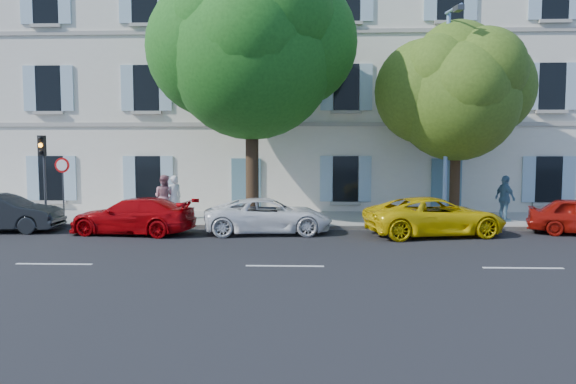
{
  "coord_description": "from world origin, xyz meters",
  "views": [
    {
      "loc": [
        0.64,
        -18.1,
        3.08
      ],
      "look_at": [
        -0.16,
        2.0,
        1.4
      ],
      "focal_mm": 35.0,
      "sensor_mm": 36.0,
      "label": 1
    }
  ],
  "objects_px": {
    "street_lamp": "(448,105)",
    "road_sign": "(63,176)",
    "pedestrian_a": "(174,197)",
    "pedestrian_c": "(505,198)",
    "car_yellow_supercar": "(435,216)",
    "tree_right": "(457,98)",
    "traffic_light": "(43,160)",
    "car_red_coupe": "(133,216)",
    "car_dark_sedan": "(2,213)",
    "car_white_coupe": "(268,216)",
    "pedestrian_b": "(164,197)",
    "tree_left": "(252,56)"
  },
  "relations": [
    {
      "from": "road_sign",
      "to": "pedestrian_b",
      "type": "bearing_deg",
      "value": 17.12
    },
    {
      "from": "traffic_light",
      "to": "pedestrian_c",
      "type": "xyz_separation_m",
      "value": [
        17.66,
        0.82,
        -1.5
      ]
    },
    {
      "from": "car_dark_sedan",
      "to": "traffic_light",
      "type": "distance_m",
      "value": 2.56
    },
    {
      "from": "tree_right",
      "to": "street_lamp",
      "type": "relative_size",
      "value": 0.95
    },
    {
      "from": "pedestrian_b",
      "to": "street_lamp",
      "type": "bearing_deg",
      "value": -164.89
    },
    {
      "from": "car_white_coupe",
      "to": "car_yellow_supercar",
      "type": "xyz_separation_m",
      "value": [
        5.71,
        -0.28,
        0.04
      ]
    },
    {
      "from": "street_lamp",
      "to": "road_sign",
      "type": "bearing_deg",
      "value": -179.74
    },
    {
      "from": "car_white_coupe",
      "to": "car_yellow_supercar",
      "type": "bearing_deg",
      "value": -98.52
    },
    {
      "from": "car_yellow_supercar",
      "to": "tree_right",
      "type": "bearing_deg",
      "value": -39.47
    },
    {
      "from": "pedestrian_b",
      "to": "road_sign",
      "type": "bearing_deg",
      "value": 37.71
    },
    {
      "from": "car_yellow_supercar",
      "to": "traffic_light",
      "type": "bearing_deg",
      "value": 70.35
    },
    {
      "from": "car_white_coupe",
      "to": "tree_left",
      "type": "relative_size",
      "value": 0.46
    },
    {
      "from": "pedestrian_a",
      "to": "tree_right",
      "type": "bearing_deg",
      "value": 142.83
    },
    {
      "from": "pedestrian_c",
      "to": "tree_right",
      "type": "bearing_deg",
      "value": 72.69
    },
    {
      "from": "car_red_coupe",
      "to": "road_sign",
      "type": "height_order",
      "value": "road_sign"
    },
    {
      "from": "road_sign",
      "to": "pedestrian_a",
      "type": "xyz_separation_m",
      "value": [
        3.96,
        1.11,
        -0.91
      ]
    },
    {
      "from": "car_dark_sedan",
      "to": "car_red_coupe",
      "type": "xyz_separation_m",
      "value": [
        4.83,
        -0.32,
        -0.04
      ]
    },
    {
      "from": "pedestrian_b",
      "to": "pedestrian_c",
      "type": "height_order",
      "value": "pedestrian_c"
    },
    {
      "from": "tree_right",
      "to": "pedestrian_b",
      "type": "distance_m",
      "value": 11.95
    },
    {
      "from": "car_red_coupe",
      "to": "car_yellow_supercar",
      "type": "xyz_separation_m",
      "value": [
        10.41,
        0.07,
        0.03
      ]
    },
    {
      "from": "car_yellow_supercar",
      "to": "pedestrian_a",
      "type": "distance_m",
      "value": 10.05
    },
    {
      "from": "car_yellow_supercar",
      "to": "road_sign",
      "type": "height_order",
      "value": "road_sign"
    },
    {
      "from": "car_dark_sedan",
      "to": "street_lamp",
      "type": "bearing_deg",
      "value": -87.83
    },
    {
      "from": "car_yellow_supercar",
      "to": "tree_right",
      "type": "height_order",
      "value": "tree_right"
    },
    {
      "from": "tree_left",
      "to": "road_sign",
      "type": "distance_m",
      "value": 8.45
    },
    {
      "from": "car_yellow_supercar",
      "to": "pedestrian_c",
      "type": "bearing_deg",
      "value": -63.53
    },
    {
      "from": "road_sign",
      "to": "street_lamp",
      "type": "xyz_separation_m",
      "value": [
        14.36,
        0.07,
        2.61
      ]
    },
    {
      "from": "tree_left",
      "to": "pedestrian_b",
      "type": "relative_size",
      "value": 5.5
    },
    {
      "from": "street_lamp",
      "to": "pedestrian_b",
      "type": "distance_m",
      "value": 11.39
    },
    {
      "from": "car_red_coupe",
      "to": "tree_right",
      "type": "xyz_separation_m",
      "value": [
        11.69,
        2.61,
        4.22
      ]
    },
    {
      "from": "car_white_coupe",
      "to": "tree_left",
      "type": "height_order",
      "value": "tree_left"
    },
    {
      "from": "car_white_coupe",
      "to": "pedestrian_b",
      "type": "xyz_separation_m",
      "value": [
        -4.33,
        2.47,
        0.42
      ]
    },
    {
      "from": "car_dark_sedan",
      "to": "car_red_coupe",
      "type": "relative_size",
      "value": 0.94
    },
    {
      "from": "car_dark_sedan",
      "to": "tree_left",
      "type": "distance_m",
      "value": 10.61
    },
    {
      "from": "pedestrian_a",
      "to": "pedestrian_c",
      "type": "relative_size",
      "value": 0.98
    },
    {
      "from": "traffic_light",
      "to": "pedestrian_a",
      "type": "distance_m",
      "value": 5.09
    },
    {
      "from": "traffic_light",
      "to": "car_dark_sedan",
      "type": "bearing_deg",
      "value": -117.5
    },
    {
      "from": "traffic_light",
      "to": "pedestrian_a",
      "type": "relative_size",
      "value": 1.9
    },
    {
      "from": "car_dark_sedan",
      "to": "pedestrian_b",
      "type": "bearing_deg",
      "value": -67.33
    },
    {
      "from": "tree_right",
      "to": "pedestrian_a",
      "type": "bearing_deg",
      "value": 178.79
    },
    {
      "from": "traffic_light",
      "to": "car_white_coupe",
      "type": "bearing_deg",
      "value": -9.94
    },
    {
      "from": "tree_left",
      "to": "road_sign",
      "type": "xyz_separation_m",
      "value": [
        -7.16,
        -0.28,
        -4.47
      ]
    },
    {
      "from": "street_lamp",
      "to": "car_white_coupe",
      "type": "bearing_deg",
      "value": -167.45
    },
    {
      "from": "car_red_coupe",
      "to": "street_lamp",
      "type": "distance_m",
      "value": 11.96
    },
    {
      "from": "car_yellow_supercar",
      "to": "pedestrian_b",
      "type": "bearing_deg",
      "value": 62.15
    },
    {
      "from": "car_dark_sedan",
      "to": "road_sign",
      "type": "height_order",
      "value": "road_sign"
    },
    {
      "from": "car_white_coupe",
      "to": "traffic_light",
      "type": "relative_size",
      "value": 1.35
    },
    {
      "from": "car_red_coupe",
      "to": "pedestrian_b",
      "type": "bearing_deg",
      "value": -179.93
    },
    {
      "from": "car_red_coupe",
      "to": "car_white_coupe",
      "type": "bearing_deg",
      "value": 101.78
    },
    {
      "from": "car_yellow_supercar",
      "to": "road_sign",
      "type": "bearing_deg",
      "value": 70.56
    }
  ]
}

